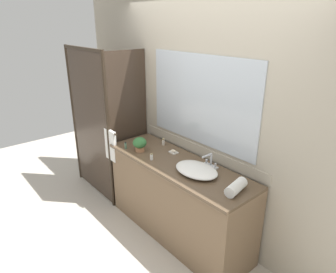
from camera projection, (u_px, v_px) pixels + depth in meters
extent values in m
plane|color=beige|center=(176.00, 232.00, 3.44)|extent=(8.00, 8.00, 0.00)
cube|color=#B2A893|center=(202.00, 120.00, 3.18)|extent=(4.40, 0.05, 2.60)
cube|color=#B2A893|center=(198.00, 150.00, 3.28)|extent=(1.80, 0.01, 0.11)
cube|color=silver|center=(200.00, 100.00, 3.08)|extent=(1.46, 0.01, 0.94)
cube|color=brown|center=(177.00, 200.00, 3.29)|extent=(1.80, 0.56, 0.87)
cube|color=brown|center=(177.00, 164.00, 3.12)|extent=(1.80, 0.58, 0.03)
cylinder|color=#2D2319|center=(74.00, 116.00, 4.30)|extent=(0.04, 0.04, 2.00)
cylinder|color=#2D2319|center=(108.00, 135.00, 3.59)|extent=(0.04, 0.04, 2.00)
cube|color=#2D2319|center=(82.00, 48.00, 3.59)|extent=(1.00, 0.04, 0.04)
cube|color=#382B21|center=(90.00, 125.00, 3.95)|extent=(0.96, 0.01, 1.96)
cube|color=#382B21|center=(128.00, 130.00, 3.76)|extent=(0.01, 0.57, 1.96)
cylinder|color=#2D2319|center=(110.00, 132.00, 3.57)|extent=(0.32, 0.02, 0.02)
cube|color=white|center=(111.00, 145.00, 3.63)|extent=(0.22, 0.04, 0.39)
ellipsoid|color=white|center=(196.00, 170.00, 2.89)|extent=(0.47, 0.33, 0.07)
cube|color=silver|center=(211.00, 166.00, 3.03)|extent=(0.17, 0.04, 0.02)
cylinder|color=silver|center=(211.00, 159.00, 3.00)|extent=(0.02, 0.02, 0.12)
cylinder|color=silver|center=(207.00, 156.00, 2.94)|extent=(0.02, 0.13, 0.02)
cylinder|color=silver|center=(207.00, 161.00, 3.06)|extent=(0.02, 0.02, 0.04)
cylinder|color=silver|center=(215.00, 165.00, 2.97)|extent=(0.02, 0.02, 0.04)
cylinder|color=#B77A51|center=(140.00, 149.00, 3.38)|extent=(0.10, 0.10, 0.05)
ellipsoid|color=#316834|center=(140.00, 143.00, 3.36)|extent=(0.16, 0.16, 0.12)
cube|color=silver|center=(173.00, 152.00, 3.34)|extent=(0.10, 0.07, 0.01)
ellipsoid|color=beige|center=(173.00, 151.00, 3.34)|extent=(0.07, 0.04, 0.02)
cylinder|color=silver|center=(163.00, 142.00, 3.55)|extent=(0.03, 0.03, 0.07)
cylinder|color=#9E895B|center=(163.00, 139.00, 3.53)|extent=(0.03, 0.03, 0.02)
cylinder|color=#4C7056|center=(126.00, 146.00, 3.45)|extent=(0.03, 0.03, 0.07)
cylinder|color=black|center=(125.00, 143.00, 3.43)|extent=(0.02, 0.02, 0.01)
cylinder|color=white|center=(152.00, 157.00, 3.17)|extent=(0.03, 0.03, 0.06)
cylinder|color=#9E895B|center=(151.00, 154.00, 3.16)|extent=(0.02, 0.02, 0.01)
cylinder|color=white|center=(236.00, 187.00, 2.56)|extent=(0.14, 0.26, 0.10)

